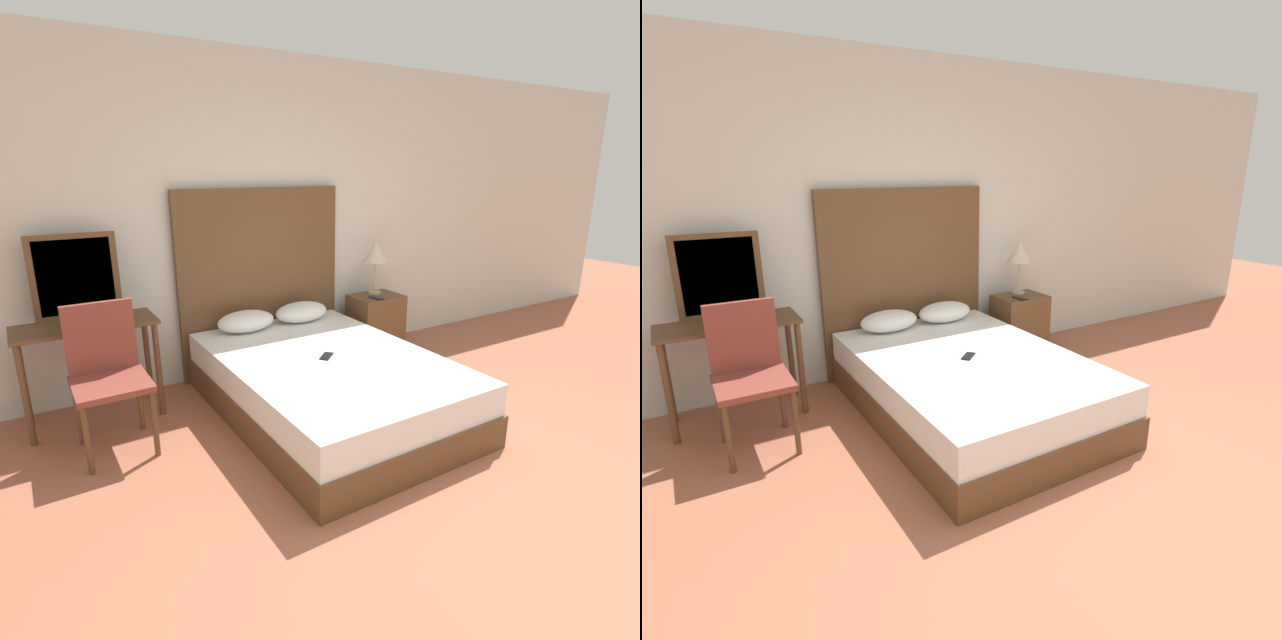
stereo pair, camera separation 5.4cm
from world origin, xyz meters
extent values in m
plane|color=#9E5B42|center=(0.00, 0.00, 0.00)|extent=(16.00, 16.00, 0.00)
cube|color=silver|center=(0.00, 2.82, 1.35)|extent=(10.00, 0.06, 2.70)
cube|color=brown|center=(-0.11, 1.66, 0.12)|extent=(1.45, 2.12, 0.23)
cube|color=white|center=(-0.11, 1.66, 0.34)|extent=(1.42, 2.07, 0.22)
cube|color=brown|center=(-0.11, 2.75, 0.81)|extent=(1.52, 0.05, 1.62)
ellipsoid|color=white|center=(-0.38, 2.52, 0.54)|extent=(0.50, 0.31, 0.18)
ellipsoid|color=white|center=(0.16, 2.52, 0.54)|extent=(0.50, 0.31, 0.18)
cube|color=black|center=(-0.13, 1.65, 0.46)|extent=(0.16, 0.15, 0.01)
cube|color=brown|center=(0.96, 2.46, 0.30)|extent=(0.48, 0.37, 0.60)
cylinder|color=tan|center=(0.99, 2.53, 0.61)|extent=(0.12, 0.12, 0.02)
cylinder|color=tan|center=(0.99, 2.53, 0.77)|extent=(0.02, 0.02, 0.30)
cone|color=beige|center=(0.99, 2.53, 1.01)|extent=(0.25, 0.25, 0.20)
cube|color=black|center=(0.89, 2.37, 0.60)|extent=(0.08, 0.15, 0.01)
cube|color=brown|center=(-1.61, 2.46, 0.73)|extent=(0.94, 0.42, 0.02)
cylinder|color=brown|center=(-2.04, 2.30, 0.36)|extent=(0.04, 0.04, 0.72)
cylinder|color=brown|center=(-1.19, 2.30, 0.36)|extent=(0.04, 0.04, 0.72)
cylinder|color=brown|center=(-2.04, 2.63, 0.36)|extent=(0.04, 0.04, 0.72)
cylinder|color=brown|center=(-1.19, 2.63, 0.36)|extent=(0.04, 0.04, 0.72)
cube|color=brown|center=(-1.61, 2.65, 1.04)|extent=(0.59, 0.03, 0.61)
cube|color=#B2BCC6|center=(-1.61, 2.64, 1.04)|extent=(0.50, 0.01, 0.53)
cube|color=brown|center=(-1.57, 1.94, 0.47)|extent=(0.46, 0.47, 0.04)
cube|color=brown|center=(-1.57, 2.15, 0.72)|extent=(0.43, 0.04, 0.47)
cylinder|color=brown|center=(-1.76, 1.73, 0.23)|extent=(0.04, 0.04, 0.45)
cylinder|color=brown|center=(-1.37, 1.73, 0.23)|extent=(0.04, 0.04, 0.45)
cylinder|color=brown|center=(-1.76, 2.14, 0.23)|extent=(0.04, 0.04, 0.45)
cylinder|color=brown|center=(-1.37, 2.14, 0.23)|extent=(0.04, 0.04, 0.45)
camera|label=1|loc=(-1.98, -1.22, 1.78)|focal=28.00mm
camera|label=2|loc=(-1.93, -1.25, 1.78)|focal=28.00mm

